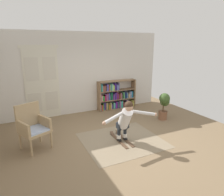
{
  "coord_description": "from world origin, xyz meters",
  "views": [
    {
      "loc": [
        -2.23,
        -4.41,
        2.48
      ],
      "look_at": [
        0.05,
        0.37,
        1.05
      ],
      "focal_mm": 32.27,
      "sensor_mm": 36.0,
      "label": 1
    }
  ],
  "objects_px": {
    "skis_pair": "(121,139)",
    "person_skier": "(126,118)",
    "bookshelf": "(116,97)",
    "wicker_chair": "(33,126)",
    "potted_plant": "(164,103)"
  },
  "relations": [
    {
      "from": "bookshelf",
      "to": "potted_plant",
      "type": "relative_size",
      "value": 1.65
    },
    {
      "from": "wicker_chair",
      "to": "person_skier",
      "type": "height_order",
      "value": "person_skier"
    },
    {
      "from": "skis_pair",
      "to": "wicker_chair",
      "type": "bearing_deg",
      "value": 165.34
    },
    {
      "from": "skis_pair",
      "to": "person_skier",
      "type": "bearing_deg",
      "value": -91.03
    },
    {
      "from": "bookshelf",
      "to": "person_skier",
      "type": "relative_size",
      "value": 1.05
    },
    {
      "from": "potted_plant",
      "to": "person_skier",
      "type": "distance_m",
      "value": 2.21
    },
    {
      "from": "bookshelf",
      "to": "wicker_chair",
      "type": "height_order",
      "value": "bookshelf"
    },
    {
      "from": "potted_plant",
      "to": "bookshelf",
      "type": "bearing_deg",
      "value": 117.67
    },
    {
      "from": "bookshelf",
      "to": "wicker_chair",
      "type": "relative_size",
      "value": 1.4
    },
    {
      "from": "wicker_chair",
      "to": "bookshelf",
      "type": "bearing_deg",
      "value": 31.25
    },
    {
      "from": "skis_pair",
      "to": "person_skier",
      "type": "relative_size",
      "value": 0.66
    },
    {
      "from": "bookshelf",
      "to": "person_skier",
      "type": "xyz_separation_m",
      "value": [
        -1.07,
        -2.7,
        0.21
      ]
    },
    {
      "from": "skis_pair",
      "to": "person_skier",
      "type": "height_order",
      "value": "person_skier"
    },
    {
      "from": "wicker_chair",
      "to": "skis_pair",
      "type": "bearing_deg",
      "value": -14.66
    },
    {
      "from": "bookshelf",
      "to": "wicker_chair",
      "type": "distance_m",
      "value": 3.73
    }
  ]
}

